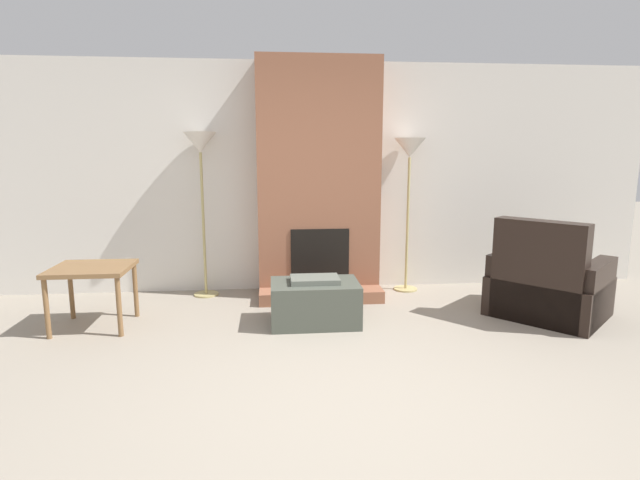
# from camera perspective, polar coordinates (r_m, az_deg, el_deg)

# --- Properties ---
(ground_plane) EXTENTS (24.00, 24.00, 0.00)m
(ground_plane) POSITION_cam_1_polar(r_m,az_deg,el_deg) (3.36, 4.22, -18.58)
(ground_plane) COLOR gray
(wall_back) EXTENTS (7.96, 0.06, 2.60)m
(wall_back) POSITION_cam_1_polar(r_m,az_deg,el_deg) (5.82, -0.44, 7.10)
(wall_back) COLOR silver
(wall_back) RESTS_ON ground_plane
(fireplace) EXTENTS (1.34, 0.73, 2.60)m
(fireplace) POSITION_cam_1_polar(r_m,az_deg,el_deg) (5.57, -0.20, 6.49)
(fireplace) COLOR #935B42
(fireplace) RESTS_ON ground_plane
(ottoman) EXTENTS (0.82, 0.54, 0.45)m
(ottoman) POSITION_cam_1_polar(r_m,az_deg,el_deg) (4.73, -0.59, -7.09)
(ottoman) COLOR #474C42
(ottoman) RESTS_ON ground_plane
(armchair) EXTENTS (1.32, 1.32, 0.98)m
(armchair) POSITION_cam_1_polar(r_m,az_deg,el_deg) (5.36, 24.44, -5.02)
(armchair) COLOR black
(armchair) RESTS_ON ground_plane
(side_table) EXTENTS (0.69, 0.62, 0.58)m
(side_table) POSITION_cam_1_polar(r_m,az_deg,el_deg) (5.01, -24.62, -3.61)
(side_table) COLOR brown
(side_table) RESTS_ON ground_plane
(floor_lamp_left) EXTENTS (0.35, 0.35, 1.81)m
(floor_lamp_left) POSITION_cam_1_polar(r_m,az_deg,el_deg) (5.61, -13.50, 9.58)
(floor_lamp_left) COLOR tan
(floor_lamp_left) RESTS_ON ground_plane
(floor_lamp_right) EXTENTS (0.35, 0.35, 1.75)m
(floor_lamp_right) POSITION_cam_1_polar(r_m,az_deg,el_deg) (5.77, 10.20, 9.20)
(floor_lamp_right) COLOR tan
(floor_lamp_right) RESTS_ON ground_plane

